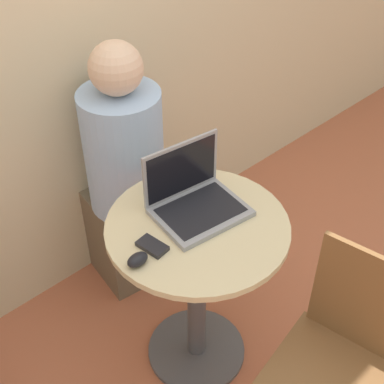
{
  "coord_description": "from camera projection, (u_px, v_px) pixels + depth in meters",
  "views": [
    {
      "loc": [
        -0.92,
        -0.96,
        1.97
      ],
      "look_at": [
        0.02,
        0.05,
        0.84
      ],
      "focal_mm": 50.0,
      "sensor_mm": 36.0,
      "label": 1
    }
  ],
  "objects": [
    {
      "name": "ground_plane",
      "position": [
        196.0,
        351.0,
        2.28
      ],
      "size": [
        12.0,
        12.0,
        0.0
      ],
      "primitive_type": "plane",
      "color": "#B26042"
    },
    {
      "name": "back_wall",
      "position": [
        52.0,
        0.0,
        1.88
      ],
      "size": [
        7.0,
        0.05,
        2.6
      ],
      "color": "beige",
      "rests_on": "ground_plane"
    },
    {
      "name": "round_table",
      "position": [
        197.0,
        270.0,
        1.96
      ],
      "size": [
        0.63,
        0.63,
        0.74
      ],
      "color": "#4C4C51",
      "rests_on": "ground_plane"
    },
    {
      "name": "laptop",
      "position": [
        194.0,
        198.0,
        1.84
      ],
      "size": [
        0.33,
        0.28,
        0.23
      ],
      "color": "gray",
      "rests_on": "round_table"
    },
    {
      "name": "cell_phone",
      "position": [
        152.0,
        246.0,
        1.72
      ],
      "size": [
        0.07,
        0.11,
        0.02
      ],
      "color": "black",
      "rests_on": "round_table"
    },
    {
      "name": "computer_mouse",
      "position": [
        138.0,
        260.0,
        1.66
      ],
      "size": [
        0.07,
        0.05,
        0.04
      ],
      "color": "black",
      "rests_on": "round_table"
    },
    {
      "name": "chair_empty",
      "position": [
        341.0,
        368.0,
        1.72
      ],
      "size": [
        0.46,
        0.46,
        0.85
      ],
      "color": "brown",
      "rests_on": "ground_plane"
    },
    {
      "name": "person_seated",
      "position": [
        122.0,
        187.0,
        2.34
      ],
      "size": [
        0.37,
        0.52,
        1.19
      ],
      "color": "brown",
      "rests_on": "ground_plane"
    }
  ]
}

